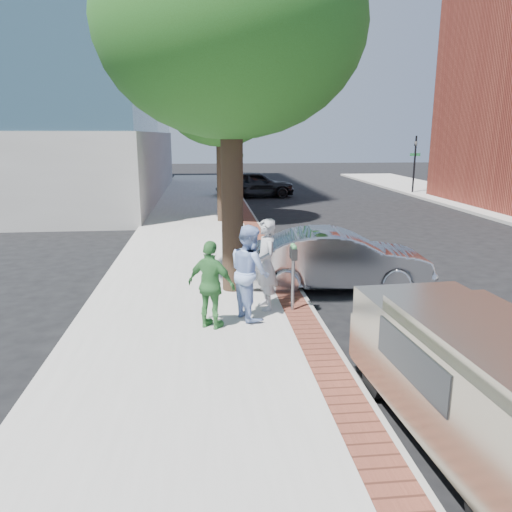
{
  "coord_description": "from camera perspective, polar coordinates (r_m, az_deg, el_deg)",
  "views": [
    {
      "loc": [
        -1.26,
        -9.9,
        3.86
      ],
      "look_at": [
        -0.13,
        0.96,
        1.2
      ],
      "focal_mm": 35.0,
      "sensor_mm": 36.0,
      "label": 1
    }
  ],
  "objects": [
    {
      "name": "signal_far",
      "position": [
        34.78,
        17.69,
        10.41
      ],
      "size": [
        0.7,
        0.15,
        3.8
      ],
      "color": "black",
      "rests_on": "ground"
    },
    {
      "name": "tree_near",
      "position": [
        12.04,
        -2.96,
        24.75
      ],
      "size": [
        6.0,
        6.0,
        8.51
      ],
      "color": "black",
      "rests_on": "sidewalk"
    },
    {
      "name": "parking_meter",
      "position": [
        10.61,
        4.28,
        -0.84
      ],
      "size": [
        0.12,
        0.32,
        1.47
      ],
      "color": "gray",
      "rests_on": "sidewalk"
    },
    {
      "name": "signal_near",
      "position": [
        32.01,
        -2.09,
        10.81
      ],
      "size": [
        0.7,
        0.15,
        3.8
      ],
      "color": "black",
      "rests_on": "ground"
    },
    {
      "name": "sedan_silver",
      "position": [
        12.9,
        9.36,
        -0.4
      ],
      "size": [
        4.73,
        2.0,
        1.52
      ],
      "primitive_type": "imported",
      "rotation": [
        0.0,
        0.0,
        1.49
      ],
      "color": "#AEAFB5",
      "rests_on": "ground"
    },
    {
      "name": "sidewalk",
      "position": [
        18.3,
        -6.56,
        1.66
      ],
      "size": [
        5.0,
        60.0,
        0.15
      ],
      "primitive_type": "cube",
      "color": "#9E9991",
      "rests_on": "ground"
    },
    {
      "name": "brick_strip",
      "position": [
        18.38,
        0.31,
        2.07
      ],
      "size": [
        0.6,
        60.0,
        0.01
      ],
      "primitive_type": "cube",
      "color": "brown",
      "rests_on": "sidewalk"
    },
    {
      "name": "ground",
      "position": [
        10.7,
        1.24,
        -7.46
      ],
      "size": [
        120.0,
        120.0,
        0.0
      ],
      "primitive_type": "plane",
      "color": "black",
      "rests_on": "ground"
    },
    {
      "name": "person_officer",
      "position": [
        10.23,
        -0.72,
        -1.82
      ],
      "size": [
        1.01,
        1.14,
        1.95
      ],
      "primitive_type": "imported",
      "rotation": [
        0.0,
        0.0,
        1.91
      ],
      "color": "#94B0E5",
      "rests_on": "sidewalk"
    },
    {
      "name": "tree_far",
      "position": [
        21.96,
        -4.12,
        17.41
      ],
      "size": [
        4.8,
        4.8,
        7.14
      ],
      "color": "black",
      "rests_on": "sidewalk"
    },
    {
      "name": "bg_car",
      "position": [
        31.75,
        -0.11,
        8.23
      ],
      "size": [
        5.02,
        2.27,
        1.67
      ],
      "primitive_type": "imported",
      "rotation": [
        0.0,
        0.0,
        1.63
      ],
      "color": "black",
      "rests_on": "ground"
    },
    {
      "name": "van",
      "position": [
        6.98,
        23.7,
        -12.52
      ],
      "size": [
        1.98,
        4.62,
        1.67
      ],
      "rotation": [
        0.0,
        0.0,
        0.06
      ],
      "color": "gray",
      "rests_on": "ground"
    },
    {
      "name": "office_base",
      "position": [
        34.04,
        -26.45,
        9.16
      ],
      "size": [
        18.2,
        22.2,
        4.0
      ],
      "primitive_type": "cube",
      "color": "gray",
      "rests_on": "ground"
    },
    {
      "name": "person_gray",
      "position": [
        10.75,
        1.13,
        -0.96
      ],
      "size": [
        0.59,
        0.8,
        1.99
      ],
      "primitive_type": "imported",
      "rotation": [
        0.0,
        0.0,
        -1.39
      ],
      "color": "#9F9FA3",
      "rests_on": "sidewalk"
    },
    {
      "name": "curb",
      "position": [
        18.44,
        1.39,
        1.84
      ],
      "size": [
        0.1,
        60.0,
        0.15
      ],
      "primitive_type": "cube",
      "color": "gray",
      "rests_on": "ground"
    },
    {
      "name": "person_green",
      "position": [
        9.73,
        -5.13,
        -3.32
      ],
      "size": [
        1.1,
        0.9,
        1.75
      ],
      "primitive_type": "imported",
      "rotation": [
        0.0,
        0.0,
        2.59
      ],
      "color": "#3B833E",
      "rests_on": "sidewalk"
    }
  ]
}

